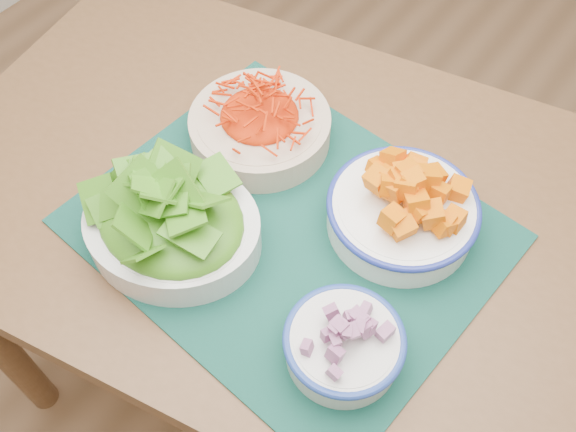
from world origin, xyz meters
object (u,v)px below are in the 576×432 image
object	(u,v)px
placemat	(288,229)
lettuce_bowl	(171,219)
onion_bowl	(344,342)
table	(277,231)
carrot_bowl	(260,123)
squash_bowl	(404,206)

from	to	relation	value
placemat	lettuce_bowl	xyz separation A→B (m)	(-0.12, -0.11, 0.06)
lettuce_bowl	onion_bowl	size ratio (longest dim) A/B	1.87
table	lettuce_bowl	bearing A→B (deg)	-120.47
carrot_bowl	squash_bowl	xyz separation A→B (m)	(0.26, -0.01, 0.01)
squash_bowl	lettuce_bowl	xyz separation A→B (m)	(-0.24, -0.21, 0.01)
placemat	onion_bowl	size ratio (longest dim) A/B	3.43
table	carrot_bowl	size ratio (longest dim) A/B	5.08
table	placemat	bearing A→B (deg)	-48.94
squash_bowl	onion_bowl	xyz separation A→B (m)	(0.04, -0.21, -0.01)
lettuce_bowl	onion_bowl	world-z (taller)	lettuce_bowl
carrot_bowl	lettuce_bowl	bearing A→B (deg)	-84.41
carrot_bowl	onion_bowl	xyz separation A→B (m)	(0.31, -0.23, -0.00)
table	placemat	world-z (taller)	placemat
carrot_bowl	onion_bowl	size ratio (longest dim) A/B	1.46
squash_bowl	lettuce_bowl	size ratio (longest dim) A/B	0.76
placemat	carrot_bowl	world-z (taller)	carrot_bowl
placemat	squash_bowl	bearing A→B (deg)	43.22
placemat	carrot_bowl	xyz separation A→B (m)	(-0.14, 0.11, 0.04)
onion_bowl	carrot_bowl	bearing A→B (deg)	143.75
table	lettuce_bowl	world-z (taller)	lettuce_bowl
carrot_bowl	lettuce_bowl	size ratio (longest dim) A/B	0.78
squash_bowl	onion_bowl	world-z (taller)	squash_bowl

